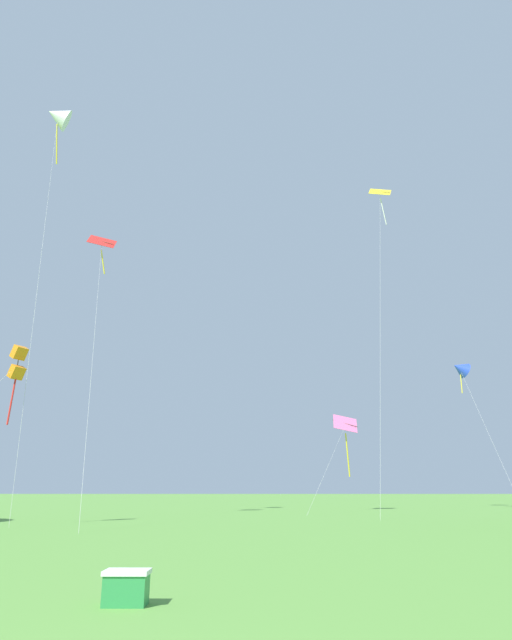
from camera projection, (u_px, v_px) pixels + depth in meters
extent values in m
cube|color=yellow|center=(380.00, 192.00, 44.46)|extent=(2.02, 1.22, 1.32)
cylinder|color=#3F382D|center=(380.00, 192.00, 44.46)|extent=(1.46, 0.65, 0.50)
cylinder|color=silver|center=(383.00, 211.00, 44.00)|extent=(0.45, 0.23, 2.28)
cylinder|color=silver|center=(380.00, 318.00, 35.91)|extent=(3.77, 10.30, 24.42)
cube|color=red|center=(102.00, 241.00, 34.77)|extent=(1.66, 1.29, 1.20)
cylinder|color=#3F382D|center=(102.00, 241.00, 34.77)|extent=(1.51, 0.12, 0.40)
cylinder|color=yellow|center=(103.00, 262.00, 34.43)|extent=(0.39, 0.24, 1.60)
cylinder|color=silver|center=(94.00, 346.00, 26.93)|extent=(3.69, 11.23, 16.39)
cube|color=orange|center=(19.00, 353.00, 25.40)|extent=(0.82, 0.82, 0.70)
cube|color=orange|center=(17.00, 372.00, 25.12)|extent=(0.82, 0.82, 0.70)
cylinder|color=#3F382D|center=(18.00, 362.00, 25.26)|extent=(0.04, 0.04, 1.32)
cylinder|color=red|center=(12.00, 399.00, 24.62)|extent=(0.09, 0.36, 2.29)
cube|color=pink|center=(345.00, 423.00, 42.21)|extent=(1.97, 1.30, 1.55)
cylinder|color=#3F382D|center=(345.00, 423.00, 42.21)|extent=(1.91, 0.30, 0.60)
cylinder|color=yellow|center=(348.00, 455.00, 41.65)|extent=(0.34, 0.41, 3.21)
cylinder|color=silver|center=(329.00, 464.00, 37.03)|extent=(3.85, 8.88, 6.18)
cone|color=white|center=(58.00, 116.00, 36.90)|extent=(2.22, 2.14, 1.91)
cylinder|color=yellow|center=(57.00, 144.00, 36.43)|extent=(0.30, 0.42, 2.88)
cylinder|color=silver|center=(39.00, 271.00, 29.42)|extent=(3.51, 7.70, 25.36)
cone|color=blue|center=(460.00, 368.00, 46.15)|extent=(1.83, 1.67, 1.69)
cylinder|color=yellow|center=(461.00, 384.00, 45.64)|extent=(0.21, 0.33, 1.61)
cylinder|color=silver|center=(488.00, 432.00, 41.10)|extent=(0.58, 7.05, 11.12)
cube|color=#2D8C47|center=(126.00, 590.00, 7.27)|extent=(0.56, 0.36, 0.38)
cube|color=white|center=(127.00, 572.00, 7.34)|extent=(0.60, 0.40, 0.06)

